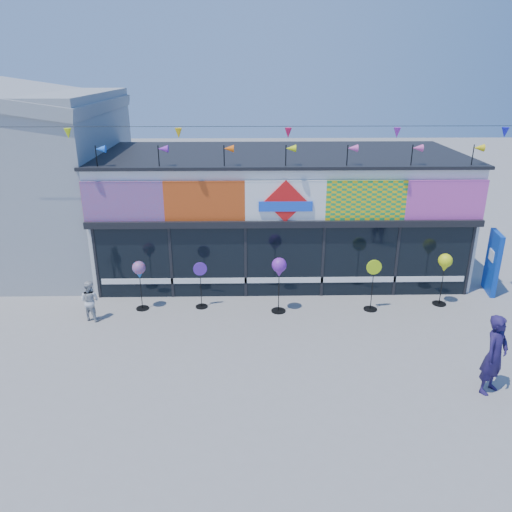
{
  "coord_description": "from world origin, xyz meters",
  "views": [
    {
      "loc": [
        -1.15,
        -10.94,
        6.86
      ],
      "look_at": [
        -0.9,
        2.0,
        1.9
      ],
      "focal_mm": 35.0,
      "sensor_mm": 36.0,
      "label": 1
    }
  ],
  "objects_px": {
    "spinner_3": "(373,284)",
    "spinner_4": "(445,264)",
    "spinner_2": "(279,269)",
    "child": "(90,301)",
    "blue_sign": "(493,263)",
    "spinner_0": "(139,271)",
    "adult_man": "(495,355)",
    "spinner_1": "(201,284)"
  },
  "relations": [
    {
      "from": "blue_sign",
      "to": "child",
      "type": "distance_m",
      "value": 12.39
    },
    {
      "from": "spinner_3",
      "to": "child",
      "type": "relative_size",
      "value": 1.34
    },
    {
      "from": "spinner_3",
      "to": "adult_man",
      "type": "bearing_deg",
      "value": -66.88
    },
    {
      "from": "spinner_2",
      "to": "spinner_3",
      "type": "xyz_separation_m",
      "value": [
        2.77,
        0.06,
        -0.52
      ]
    },
    {
      "from": "spinner_0",
      "to": "spinner_3",
      "type": "height_order",
      "value": "spinner_3"
    },
    {
      "from": "blue_sign",
      "to": "spinner_4",
      "type": "xyz_separation_m",
      "value": [
        -1.91,
        -0.88,
        0.31
      ]
    },
    {
      "from": "adult_man",
      "to": "child",
      "type": "bearing_deg",
      "value": 123.97
    },
    {
      "from": "spinner_3",
      "to": "spinner_4",
      "type": "xyz_separation_m",
      "value": [
        2.2,
        0.32,
        0.47
      ]
    },
    {
      "from": "spinner_3",
      "to": "spinner_0",
      "type": "bearing_deg",
      "value": 178.46
    },
    {
      "from": "spinner_0",
      "to": "adult_man",
      "type": "bearing_deg",
      "value": -26.16
    },
    {
      "from": "spinner_3",
      "to": "spinner_4",
      "type": "bearing_deg",
      "value": 8.25
    },
    {
      "from": "spinner_1",
      "to": "child",
      "type": "height_order",
      "value": "spinner_1"
    },
    {
      "from": "spinner_4",
      "to": "spinner_2",
      "type": "bearing_deg",
      "value": -175.64
    },
    {
      "from": "spinner_0",
      "to": "spinner_4",
      "type": "bearing_deg",
      "value": 0.85
    },
    {
      "from": "blue_sign",
      "to": "spinner_3",
      "type": "relative_size",
      "value": 1.26
    },
    {
      "from": "blue_sign",
      "to": "spinner_0",
      "type": "bearing_deg",
      "value": -165.65
    },
    {
      "from": "spinner_1",
      "to": "adult_man",
      "type": "height_order",
      "value": "adult_man"
    },
    {
      "from": "spinner_1",
      "to": "child",
      "type": "xyz_separation_m",
      "value": [
        -3.1,
        -0.72,
        -0.17
      ]
    },
    {
      "from": "child",
      "to": "blue_sign",
      "type": "bearing_deg",
      "value": -153.23
    },
    {
      "from": "spinner_4",
      "to": "child",
      "type": "relative_size",
      "value": 1.38
    },
    {
      "from": "spinner_1",
      "to": "spinner_4",
      "type": "height_order",
      "value": "spinner_4"
    },
    {
      "from": "spinner_1",
      "to": "spinner_4",
      "type": "xyz_separation_m",
      "value": [
        7.28,
        0.05,
        0.55
      ]
    },
    {
      "from": "spinner_0",
      "to": "spinner_1",
      "type": "xyz_separation_m",
      "value": [
        1.77,
        0.09,
        -0.46
      ]
    },
    {
      "from": "spinner_3",
      "to": "spinner_1",
      "type": "bearing_deg",
      "value": 176.94
    },
    {
      "from": "spinner_1",
      "to": "spinner_2",
      "type": "distance_m",
      "value": 2.41
    },
    {
      "from": "spinner_0",
      "to": "adult_man",
      "type": "relative_size",
      "value": 0.82
    },
    {
      "from": "spinner_1",
      "to": "spinner_2",
      "type": "height_order",
      "value": "spinner_2"
    },
    {
      "from": "spinner_0",
      "to": "spinner_1",
      "type": "bearing_deg",
      "value": 2.82
    },
    {
      "from": "spinner_1",
      "to": "spinner_2",
      "type": "bearing_deg",
      "value": -8.16
    },
    {
      "from": "adult_man",
      "to": "child",
      "type": "xyz_separation_m",
      "value": [
        -9.89,
        3.57,
        -0.34
      ]
    },
    {
      "from": "spinner_4",
      "to": "adult_man",
      "type": "distance_m",
      "value": 4.39
    },
    {
      "from": "spinner_2",
      "to": "spinner_1",
      "type": "bearing_deg",
      "value": 171.84
    },
    {
      "from": "adult_man",
      "to": "spinner_0",
      "type": "bearing_deg",
      "value": 117.67
    },
    {
      "from": "adult_man",
      "to": "spinner_2",
      "type": "bearing_deg",
      "value": 102.36
    },
    {
      "from": "spinner_1",
      "to": "spinner_4",
      "type": "bearing_deg",
      "value": 0.37
    },
    {
      "from": "spinner_2",
      "to": "child",
      "type": "relative_size",
      "value": 1.43
    },
    {
      "from": "blue_sign",
      "to": "spinner_2",
      "type": "xyz_separation_m",
      "value": [
        -6.87,
        -1.26,
        0.35
      ]
    },
    {
      "from": "spinner_3",
      "to": "spinner_4",
      "type": "distance_m",
      "value": 2.27
    },
    {
      "from": "spinner_0",
      "to": "spinner_3",
      "type": "bearing_deg",
      "value": -1.54
    },
    {
      "from": "blue_sign",
      "to": "spinner_4",
      "type": "relative_size",
      "value": 1.22
    },
    {
      "from": "spinner_2",
      "to": "adult_man",
      "type": "xyz_separation_m",
      "value": [
        4.49,
        -3.96,
        -0.42
      ]
    },
    {
      "from": "blue_sign",
      "to": "spinner_0",
      "type": "distance_m",
      "value": 11.0
    }
  ]
}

